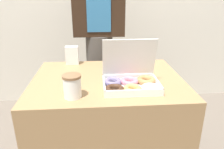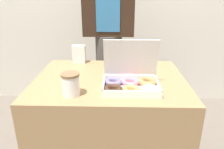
% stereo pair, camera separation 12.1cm
% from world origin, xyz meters
% --- Properties ---
extents(table, '(0.93, 0.72, 0.74)m').
position_xyz_m(table, '(0.00, 0.00, 0.37)').
color(table, '#99754C').
rests_on(table, ground_plane).
extents(donut_box, '(0.35, 0.26, 0.27)m').
position_xyz_m(donut_box, '(0.12, -0.14, 0.78)').
color(donut_box, white).
rests_on(donut_box, table).
extents(coffee_cup, '(0.10, 0.10, 0.12)m').
position_xyz_m(coffee_cup, '(-0.19, -0.24, 0.81)').
color(coffee_cup, white).
rests_on(coffee_cup, table).
extents(napkin_holder, '(0.09, 0.05, 0.13)m').
position_xyz_m(napkin_holder, '(-0.24, 0.31, 0.81)').
color(napkin_holder, silver).
rests_on(napkin_holder, table).
extents(person_customer, '(0.43, 0.24, 1.67)m').
position_xyz_m(person_customer, '(-0.04, 0.66, 0.90)').
color(person_customer, '#4C4742').
rests_on(person_customer, ground_plane).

